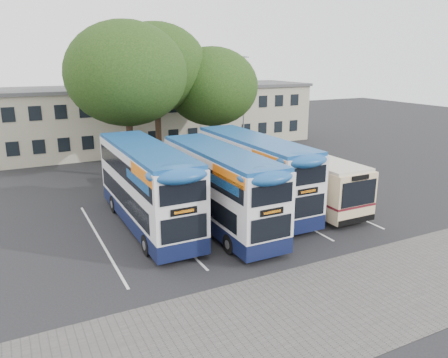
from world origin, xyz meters
TOP-DOWN VIEW (x-y plane):
  - ground at (0.00, 0.00)m, footprint 120.00×120.00m
  - paving_strip at (-2.00, -5.00)m, footprint 40.00×6.00m
  - bay_lines at (-3.75, 5.00)m, footprint 14.12×11.00m
  - depot_building at (0.00, 26.99)m, footprint 32.40×8.40m
  - lamp_post at (6.00, 19.97)m, footprint 0.25×1.05m
  - tree_left at (-6.01, 16.13)m, footprint 8.91×8.91m
  - tree_mid at (-2.85, 18.88)m, footprint 8.39×8.39m
  - tree_right at (1.78, 18.01)m, footprint 7.79×7.79m
  - bus_dd_left at (-7.96, 5.75)m, footprint 2.59×10.70m
  - bus_dd_mid at (-4.49, 4.01)m, footprint 2.50×10.33m
  - bus_dd_right at (-1.33, 5.72)m, footprint 2.55×10.53m
  - bus_single at (1.94, 5.65)m, footprint 2.70×10.59m

SIDE VIEW (x-z plane):
  - ground at x=0.00m, z-range 0.00..0.00m
  - paving_strip at x=-2.00m, z-range 0.00..0.01m
  - bay_lines at x=-3.75m, z-range 0.00..0.01m
  - bus_single at x=1.94m, z-range 0.21..3.37m
  - bus_dd_mid at x=-4.49m, z-range 0.22..4.52m
  - bus_dd_right at x=-1.33m, z-range 0.22..4.61m
  - bus_dd_left at x=-7.96m, z-range 0.23..4.68m
  - depot_building at x=0.00m, z-range 0.05..6.25m
  - lamp_post at x=6.00m, z-range 0.55..9.61m
  - tree_right at x=1.78m, z-range 1.61..11.47m
  - tree_left at x=-6.01m, z-range 2.00..13.58m
  - tree_mid at x=-2.85m, z-range 2.28..14.01m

